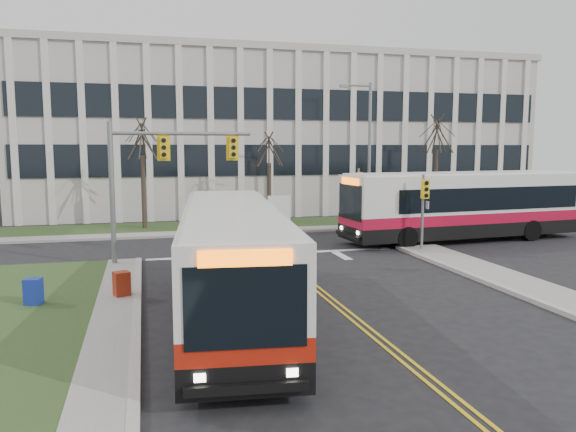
% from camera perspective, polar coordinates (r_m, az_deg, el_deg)
% --- Properties ---
extents(ground, '(120.00, 120.00, 0.00)m').
position_cam_1_polar(ground, '(19.41, 4.06, -8.28)').
color(ground, black).
rests_on(ground, ground).
extents(sidewalk_west, '(1.20, 26.00, 0.14)m').
position_cam_1_polar(sidewalk_west, '(13.74, -18.31, -14.86)').
color(sidewalk_west, '#9E9B93').
rests_on(sidewalk_west, ground).
extents(sidewalk_cross, '(44.00, 1.60, 0.14)m').
position_cam_1_polar(sidewalk_cross, '(35.09, 3.94, -1.28)').
color(sidewalk_cross, '#9E9B93').
rests_on(sidewalk_cross, ground).
extents(building_lawn, '(44.00, 5.00, 0.12)m').
position_cam_1_polar(building_lawn, '(37.73, 2.60, -0.71)').
color(building_lawn, '#32481E').
rests_on(building_lawn, ground).
extents(office_building, '(40.00, 16.00, 12.00)m').
position_cam_1_polar(office_building, '(49.00, -1.51, 8.03)').
color(office_building, '#B4AFA6').
rests_on(office_building, ground).
extents(mast_arm_signal, '(6.11, 0.38, 6.20)m').
position_cam_1_polar(mast_arm_signal, '(24.93, -13.66, 4.85)').
color(mast_arm_signal, slate).
rests_on(mast_arm_signal, ground).
extents(signal_pole_near, '(0.34, 0.39, 3.80)m').
position_cam_1_polar(signal_pole_near, '(28.07, 13.63, 1.47)').
color(signal_pole_near, slate).
rests_on(signal_pole_near, ground).
extents(signal_pole_far, '(0.34, 0.39, 3.80)m').
position_cam_1_polar(signal_pole_far, '(35.76, 7.22, 2.76)').
color(signal_pole_far, slate).
rests_on(signal_pole_far, ground).
extents(streetlight, '(2.15, 0.25, 9.20)m').
position_cam_1_polar(streetlight, '(36.72, 8.04, 7.06)').
color(streetlight, slate).
rests_on(streetlight, ground).
extents(directory_sign, '(1.50, 0.12, 2.00)m').
position_cam_1_polar(directory_sign, '(36.46, -0.92, 0.79)').
color(directory_sign, slate).
rests_on(directory_sign, ground).
extents(tree_left, '(1.80, 1.80, 7.70)m').
position_cam_1_polar(tree_left, '(35.75, -14.61, 7.42)').
color(tree_left, '#42352B').
rests_on(tree_left, ground).
extents(tree_mid, '(1.80, 1.80, 6.82)m').
position_cam_1_polar(tree_mid, '(36.82, -1.95, 6.64)').
color(tree_mid, '#42352B').
rests_on(tree_mid, ground).
extents(tree_right, '(1.80, 1.80, 8.25)m').
position_cam_1_polar(tree_right, '(40.96, 14.89, 7.88)').
color(tree_right, '#42352B').
rests_on(tree_right, ground).
extents(bus_main, '(4.02, 12.63, 3.31)m').
position_cam_1_polar(bus_main, '(16.80, -5.74, -4.89)').
color(bus_main, silver).
rests_on(bus_main, ground).
extents(bus_cross, '(13.96, 4.09, 3.67)m').
position_cam_1_polar(bus_cross, '(32.28, 17.44, 0.85)').
color(bus_cross, silver).
rests_on(bus_cross, ground).
extents(newspaper_box_blue, '(0.58, 0.54, 0.95)m').
position_cam_1_polar(newspaper_box_blue, '(19.84, -24.44, -7.14)').
color(newspaper_box_blue, navy).
rests_on(newspaper_box_blue, ground).
extents(newspaper_box_red, '(0.62, 0.59, 0.95)m').
position_cam_1_polar(newspaper_box_red, '(19.83, -16.54, -6.80)').
color(newspaper_box_red, maroon).
rests_on(newspaper_box_red, ground).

